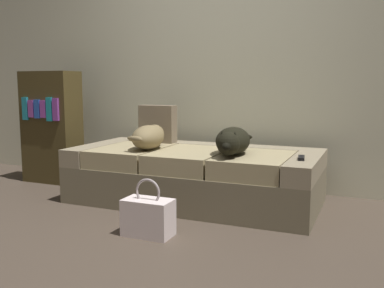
{
  "coord_description": "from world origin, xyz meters",
  "views": [
    {
      "loc": [
        1.37,
        -2.23,
        0.98
      ],
      "look_at": [
        0.0,
        0.98,
        0.49
      ],
      "focal_mm": 40.61,
      "sensor_mm": 36.0,
      "label": 1
    }
  ],
  "objects_px": {
    "dog_tan": "(149,137)",
    "throw_pillow": "(158,124)",
    "handbag": "(148,217)",
    "dog_dark": "(232,141)",
    "bookshelf": "(52,127)",
    "tv_remote": "(301,158)",
    "couch": "(194,176)"
  },
  "relations": [
    {
      "from": "couch",
      "to": "handbag",
      "type": "relative_size",
      "value": 5.32
    },
    {
      "from": "couch",
      "to": "dog_tan",
      "type": "distance_m",
      "value": 0.5
    },
    {
      "from": "dog_tan",
      "to": "dog_dark",
      "type": "relative_size",
      "value": 0.94
    },
    {
      "from": "couch",
      "to": "throw_pillow",
      "type": "bearing_deg",
      "value": 150.65
    },
    {
      "from": "dog_tan",
      "to": "handbag",
      "type": "xyz_separation_m",
      "value": [
        0.4,
        -0.76,
        -0.42
      ]
    },
    {
      "from": "dog_tan",
      "to": "couch",
      "type": "bearing_deg",
      "value": 17.21
    },
    {
      "from": "dog_dark",
      "to": "bookshelf",
      "type": "relative_size",
      "value": 0.55
    },
    {
      "from": "couch",
      "to": "dog_dark",
      "type": "height_order",
      "value": "dog_dark"
    },
    {
      "from": "dog_tan",
      "to": "throw_pillow",
      "type": "relative_size",
      "value": 1.68
    },
    {
      "from": "bookshelf",
      "to": "handbag",
      "type": "bearing_deg",
      "value": -31.84
    },
    {
      "from": "throw_pillow",
      "to": "bookshelf",
      "type": "xyz_separation_m",
      "value": [
        -1.13,
        -0.11,
        -0.06
      ]
    },
    {
      "from": "dog_dark",
      "to": "handbag",
      "type": "bearing_deg",
      "value": -114.84
    },
    {
      "from": "couch",
      "to": "tv_remote",
      "type": "bearing_deg",
      "value": -9.26
    },
    {
      "from": "couch",
      "to": "bookshelf",
      "type": "distance_m",
      "value": 1.65
    },
    {
      "from": "couch",
      "to": "bookshelf",
      "type": "bearing_deg",
      "value": 174.43
    },
    {
      "from": "couch",
      "to": "handbag",
      "type": "xyz_separation_m",
      "value": [
        0.04,
        -0.87,
        -0.09
      ]
    },
    {
      "from": "throw_pillow",
      "to": "handbag",
      "type": "relative_size",
      "value": 0.9
    },
    {
      "from": "couch",
      "to": "dog_dark",
      "type": "distance_m",
      "value": 0.52
    },
    {
      "from": "dog_dark",
      "to": "bookshelf",
      "type": "bearing_deg",
      "value": 171.22
    },
    {
      "from": "tv_remote",
      "to": "handbag",
      "type": "bearing_deg",
      "value": -147.92
    },
    {
      "from": "dog_dark",
      "to": "throw_pillow",
      "type": "height_order",
      "value": "throw_pillow"
    },
    {
      "from": "couch",
      "to": "bookshelf",
      "type": "xyz_separation_m",
      "value": [
        -1.61,
        0.16,
        0.33
      ]
    },
    {
      "from": "handbag",
      "to": "bookshelf",
      "type": "relative_size",
      "value": 0.34
    },
    {
      "from": "dog_tan",
      "to": "throw_pillow",
      "type": "height_order",
      "value": "throw_pillow"
    },
    {
      "from": "handbag",
      "to": "dog_dark",
      "type": "bearing_deg",
      "value": 65.16
    },
    {
      "from": "bookshelf",
      "to": "tv_remote",
      "type": "bearing_deg",
      "value": -6.89
    },
    {
      "from": "tv_remote",
      "to": "couch",
      "type": "bearing_deg",
      "value": 162.37
    },
    {
      "from": "tv_remote",
      "to": "throw_pillow",
      "type": "height_order",
      "value": "throw_pillow"
    },
    {
      "from": "couch",
      "to": "bookshelf",
      "type": "relative_size",
      "value": 1.83
    },
    {
      "from": "couch",
      "to": "dog_dark",
      "type": "bearing_deg",
      "value": -21.79
    },
    {
      "from": "tv_remote",
      "to": "dog_tan",
      "type": "bearing_deg",
      "value": 170.11
    },
    {
      "from": "dog_tan",
      "to": "dog_dark",
      "type": "bearing_deg",
      "value": -2.91
    }
  ]
}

